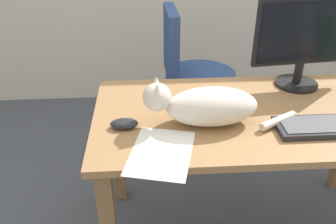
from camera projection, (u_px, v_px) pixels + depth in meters
name	position (u px, v px, depth m)	size (l,w,h in m)	color
desk	(255.00, 132.00, 1.57)	(1.38, 0.70, 0.71)	#9E7247
office_chair	(192.00, 92.00, 2.32)	(0.48, 0.48, 0.95)	black
monitor	(305.00, 40.00, 1.62)	(0.48, 0.20, 0.42)	black
keyboard	(332.00, 126.00, 1.39)	(0.44, 0.15, 0.03)	#232328
cat	(206.00, 105.00, 1.40)	(0.61, 0.19, 0.20)	silver
computer_mouse	(124.00, 124.00, 1.40)	(0.11, 0.06, 0.04)	#232328
paper_sheet	(161.00, 152.00, 1.26)	(0.21, 0.30, 0.00)	white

